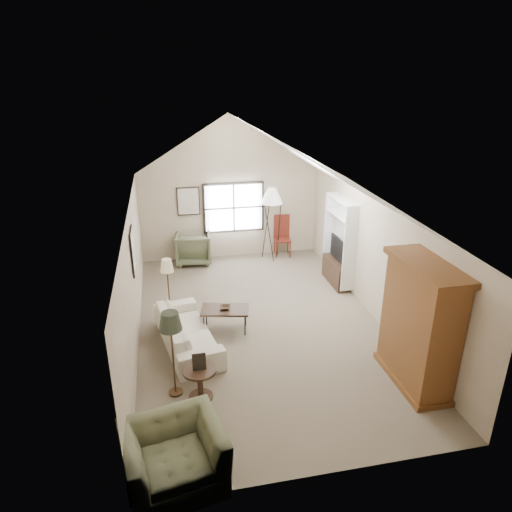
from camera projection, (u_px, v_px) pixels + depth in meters
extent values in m
cube|color=#726751|center=(260.00, 324.00, 9.70)|extent=(5.00, 8.00, 0.01)
cube|color=#BBA88E|center=(230.00, 214.00, 12.87)|extent=(5.00, 0.01, 2.50)
cube|color=#BBA88E|center=(329.00, 398.00, 5.60)|extent=(5.00, 0.01, 2.50)
cube|color=#BBA88E|center=(133.00, 281.00, 8.76)|extent=(0.01, 8.00, 2.50)
cube|color=#BBA88E|center=(375.00, 260.00, 9.71)|extent=(0.01, 8.00, 2.50)
cube|color=black|center=(234.00, 208.00, 12.77)|extent=(1.72, 0.08, 1.42)
cube|color=black|center=(133.00, 251.00, 8.85)|extent=(0.68, 0.04, 0.88)
cube|color=black|center=(188.00, 201.00, 12.45)|extent=(0.62, 0.04, 0.78)
cube|color=brown|center=(420.00, 325.00, 7.52)|extent=(0.60, 1.50, 2.20)
cube|color=white|center=(339.00, 240.00, 11.17)|extent=(0.32, 1.30, 2.10)
cube|color=#382316|center=(336.00, 272.00, 11.48)|extent=(0.34, 1.18, 0.60)
cube|color=black|center=(338.00, 249.00, 11.25)|extent=(0.05, 0.90, 0.55)
imported|color=silver|center=(187.00, 331.00, 8.82)|extent=(1.26, 2.35, 0.65)
imported|color=#6C704E|center=(174.00, 457.00, 5.83)|extent=(1.44, 1.32, 0.81)
imported|color=#5D6345|center=(193.00, 247.00, 12.69)|extent=(1.03, 1.06, 0.89)
cube|color=#352415|center=(225.00, 319.00, 9.38)|extent=(1.06, 0.73, 0.49)
imported|color=#362816|center=(225.00, 308.00, 9.28)|extent=(0.28, 0.28, 0.06)
cylinder|color=#362616|center=(200.00, 383.00, 7.40)|extent=(0.65, 0.65, 0.56)
cube|color=maroon|center=(283.00, 236.00, 13.12)|extent=(0.51, 0.51, 1.18)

